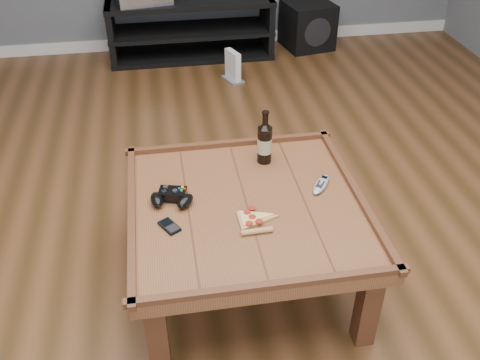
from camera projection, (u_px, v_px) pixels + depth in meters
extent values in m
plane|color=#402912|center=(246.00, 279.00, 2.54)|extent=(6.00, 6.00, 0.00)
cube|color=silver|center=(190.00, 40.00, 4.91)|extent=(5.00, 0.02, 0.10)
cube|color=brown|center=(247.00, 210.00, 2.30)|extent=(1.00, 1.00, 0.06)
cube|color=#3A210F|center=(157.00, 335.00, 2.04)|extent=(0.08, 0.08, 0.39)
cube|color=#3A210F|center=(367.00, 307.00, 2.15)|extent=(0.08, 0.08, 0.39)
cube|color=#3A210F|center=(151.00, 202.00, 2.71)|extent=(0.08, 0.08, 0.39)
cube|color=#3A210F|center=(311.00, 186.00, 2.82)|extent=(0.08, 0.08, 0.39)
cube|color=#3A210F|center=(230.00, 143.00, 2.66)|extent=(1.03, 0.03, 0.03)
cube|color=#3A210F|center=(271.00, 285.00, 1.88)|extent=(1.03, 0.03, 0.03)
cube|color=#3A210F|center=(356.00, 191.00, 2.34)|extent=(0.03, 1.03, 0.03)
cube|color=#3A210F|center=(132.00, 214.00, 2.21)|extent=(0.03, 1.03, 0.03)
cube|color=black|center=(189.00, 1.00, 4.47)|extent=(1.40, 0.45, 0.04)
cube|color=black|center=(191.00, 30.00, 4.62)|extent=(1.40, 0.45, 0.03)
cube|color=black|center=(192.00, 54.00, 4.74)|extent=(1.40, 0.45, 0.04)
cube|color=black|center=(112.00, 33.00, 4.51)|extent=(0.05, 0.44, 0.50)
cube|color=black|center=(267.00, 24.00, 4.69)|extent=(0.05, 0.44, 0.50)
cylinder|color=black|center=(265.00, 145.00, 2.50)|extent=(0.07, 0.07, 0.18)
cone|color=black|center=(265.00, 125.00, 2.44)|extent=(0.07, 0.07, 0.03)
cylinder|color=black|center=(265.00, 119.00, 2.42)|extent=(0.03, 0.03, 0.06)
cylinder|color=black|center=(266.00, 112.00, 2.40)|extent=(0.03, 0.03, 0.01)
cylinder|color=tan|center=(265.00, 145.00, 2.50)|extent=(0.07, 0.07, 0.07)
cube|color=black|center=(173.00, 194.00, 2.30)|extent=(0.13, 0.10, 0.04)
ellipsoid|color=black|center=(157.00, 200.00, 2.27)|extent=(0.07, 0.10, 0.05)
ellipsoid|color=black|center=(185.00, 201.00, 2.26)|extent=(0.10, 0.11, 0.05)
cylinder|color=black|center=(166.00, 187.00, 2.29)|extent=(0.02, 0.02, 0.01)
cylinder|color=black|center=(175.00, 191.00, 2.27)|extent=(0.02, 0.02, 0.01)
cylinder|color=yellow|center=(182.00, 187.00, 2.30)|extent=(0.01, 0.01, 0.01)
cylinder|color=red|center=(185.00, 189.00, 2.29)|extent=(0.01, 0.01, 0.01)
cylinder|color=#0C33CC|center=(179.00, 189.00, 2.29)|extent=(0.01, 0.01, 0.01)
cylinder|color=#0C9919|center=(182.00, 190.00, 2.28)|extent=(0.01, 0.01, 0.01)
cylinder|color=tan|center=(257.00, 231.00, 2.12)|extent=(0.13, 0.03, 0.02)
cylinder|color=#9B2C14|center=(249.00, 223.00, 2.15)|extent=(0.03, 0.03, 0.00)
cylinder|color=#9B2C14|center=(259.00, 221.00, 2.16)|extent=(0.03, 0.03, 0.00)
cylinder|color=#9B2C14|center=(252.00, 217.00, 2.19)|extent=(0.03, 0.03, 0.00)
cylinder|color=#9B2C14|center=(247.00, 212.00, 2.21)|extent=(0.03, 0.03, 0.00)
cylinder|color=#9B2C14|center=(252.00, 208.00, 2.23)|extent=(0.03, 0.03, 0.00)
cube|color=black|center=(169.00, 226.00, 2.15)|extent=(0.09, 0.11, 0.01)
cube|color=black|center=(166.00, 222.00, 2.17)|extent=(0.05, 0.05, 0.00)
cube|color=black|center=(173.00, 228.00, 2.14)|extent=(0.06, 0.06, 0.00)
ellipsoid|color=#91969E|center=(321.00, 184.00, 2.38)|extent=(0.13, 0.16, 0.02)
cube|color=black|center=(324.00, 177.00, 2.41)|extent=(0.03, 0.03, 0.00)
cube|color=black|center=(320.00, 184.00, 2.36)|extent=(0.05, 0.06, 0.00)
cylinder|color=#ABACB5|center=(130.00, 0.00, 4.19)|extent=(0.06, 0.02, 0.06)
cube|color=black|center=(307.00, 25.00, 4.81)|extent=(0.47, 0.47, 0.40)
cylinder|color=black|center=(318.00, 32.00, 4.66)|extent=(0.25, 0.06, 0.25)
cube|color=slate|center=(233.00, 79.00, 4.33)|extent=(0.17, 0.22, 0.02)
cube|color=white|center=(233.00, 65.00, 4.26)|extent=(0.11, 0.18, 0.23)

